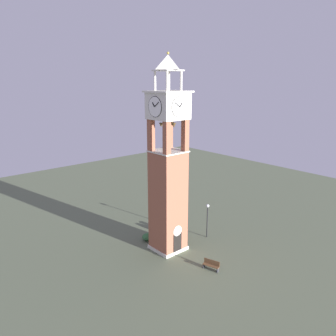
{
  "coord_description": "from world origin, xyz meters",
  "views": [
    {
      "loc": [
        -21.09,
        -24.19,
        17.35
      ],
      "look_at": [
        0.0,
        0.0,
        8.83
      ],
      "focal_mm": 35.76,
      "sensor_mm": 36.0,
      "label": 1
    }
  ],
  "objects_px": {
    "lamp_post": "(207,215)",
    "clock_tower": "(168,174)",
    "park_bench": "(211,265)",
    "trash_bin": "(164,226)"
  },
  "relations": [
    {
      "from": "clock_tower",
      "to": "lamp_post",
      "type": "height_order",
      "value": "clock_tower"
    },
    {
      "from": "trash_bin",
      "to": "clock_tower",
      "type": "bearing_deg",
      "value": -124.68
    },
    {
      "from": "park_bench",
      "to": "lamp_post",
      "type": "distance_m",
      "value": 7.11
    },
    {
      "from": "clock_tower",
      "to": "park_bench",
      "type": "relative_size",
      "value": 11.94
    },
    {
      "from": "lamp_post",
      "to": "trash_bin",
      "type": "relative_size",
      "value": 4.95
    },
    {
      "from": "lamp_post",
      "to": "clock_tower",
      "type": "bearing_deg",
      "value": 170.03
    },
    {
      "from": "clock_tower",
      "to": "lamp_post",
      "type": "distance_m",
      "value": 7.51
    },
    {
      "from": "clock_tower",
      "to": "trash_bin",
      "type": "relative_size",
      "value": 24.75
    },
    {
      "from": "lamp_post",
      "to": "trash_bin",
      "type": "bearing_deg",
      "value": 117.21
    },
    {
      "from": "lamp_post",
      "to": "park_bench",
      "type": "bearing_deg",
      "value": -133.98
    }
  ]
}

